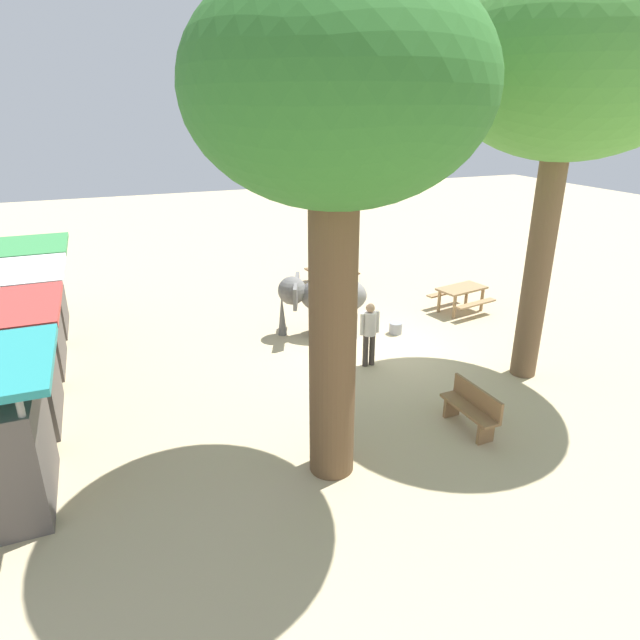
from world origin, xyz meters
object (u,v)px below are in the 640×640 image
(picnic_table_near, at_px, (461,293))
(shade_tree_main, at_px, (569,67))
(market_stall_green, at_px, (26,294))
(market_stall_red, at_px, (2,374))
(picnic_table_far, at_px, (332,267))
(elephant, at_px, (324,298))
(shade_tree_secondary, at_px, (335,101))
(market_stall_white, at_px, (16,327))
(feed_bucket, at_px, (396,328))
(wooden_bench, at_px, (472,407))
(person_handler, at_px, (369,330))

(picnic_table_near, bearing_deg, shade_tree_main, -116.07)
(shade_tree_main, bearing_deg, market_stall_green, 56.93)
(market_stall_red, bearing_deg, picnic_table_far, -56.96)
(elephant, distance_m, shade_tree_secondary, 7.81)
(market_stall_white, bearing_deg, elephant, -94.93)
(picnic_table_near, relative_size, feed_bucket, 4.86)
(picnic_table_far, bearing_deg, market_stall_green, -89.53)
(shade_tree_main, xyz_separation_m, shade_tree_secondary, (-1.66, 5.70, -0.64))
(picnic_table_near, distance_m, market_stall_white, 12.23)
(wooden_bench, distance_m, market_stall_red, 9.18)
(person_handler, relative_size, market_stall_red, 0.64)
(market_stall_red, xyz_separation_m, feed_bucket, (1.28, -9.47, -0.98))
(wooden_bench, height_order, market_stall_white, market_stall_white)
(elephant, height_order, person_handler, elephant)
(shade_tree_secondary, xyz_separation_m, market_stall_green, (8.88, 5.39, -4.91))
(market_stall_white, relative_size, market_stall_green, 1.00)
(market_stall_white, height_order, market_stall_green, same)
(shade_tree_secondary, xyz_separation_m, feed_bucket, (4.95, -4.08, -5.89))
(elephant, height_order, shade_tree_secondary, shade_tree_secondary)
(person_handler, bearing_deg, picnic_table_far, -16.89)
(picnic_table_far, relative_size, market_stall_red, 0.65)
(market_stall_red, bearing_deg, shade_tree_main, -100.32)
(picnic_table_far, bearing_deg, shade_tree_secondary, -29.10)
(elephant, distance_m, market_stall_red, 7.81)
(shade_tree_main, distance_m, picnic_table_near, 7.44)
(shade_tree_secondary, distance_m, wooden_bench, 6.36)
(elephant, relative_size, shade_tree_secondary, 0.31)
(person_handler, relative_size, market_stall_green, 0.64)
(picnic_table_near, bearing_deg, feed_bucket, -174.28)
(shade_tree_main, bearing_deg, feed_bucket, 26.17)
(shade_tree_main, xyz_separation_m, market_stall_red, (2.02, 11.09, -5.55))
(picnic_table_near, distance_m, picnic_table_far, 4.91)
(picnic_table_far, bearing_deg, wooden_bench, -12.92)
(elephant, bearing_deg, feed_bucket, -176.98)
(market_stall_red, relative_size, feed_bucket, 7.00)
(shade_tree_secondary, xyz_separation_m, picnic_table_far, (9.96, -4.26, -5.46))
(person_handler, distance_m, shade_tree_main, 6.83)
(shade_tree_secondary, bearing_deg, person_handler, -35.59)
(market_stall_white, height_order, feed_bucket, market_stall_white)
(elephant, xyz_separation_m, wooden_bench, (-5.48, -0.89, -0.62))
(elephant, height_order, market_stall_green, market_stall_green)
(picnic_table_near, bearing_deg, market_stall_red, 178.92)
(shade_tree_main, distance_m, feed_bucket, 7.49)
(market_stall_green, bearing_deg, feed_bucket, -112.51)
(picnic_table_far, bearing_deg, person_handler, -21.39)
(elephant, bearing_deg, market_stall_green, -0.84)
(person_handler, height_order, market_stall_red, market_stall_red)
(person_handler, relative_size, shade_tree_secondary, 0.21)
(person_handler, distance_m, market_stall_red, 7.86)
(wooden_bench, height_order, market_stall_green, market_stall_green)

